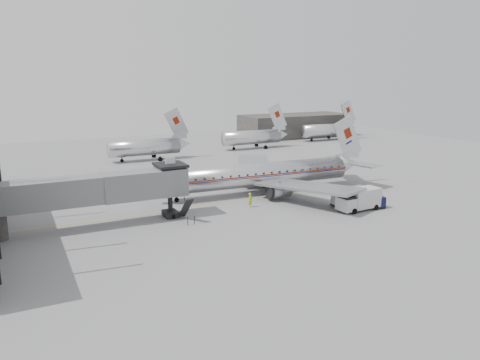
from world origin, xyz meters
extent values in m
plane|color=slate|center=(0.00, 0.00, 0.00)|extent=(160.00, 160.00, 0.00)
cube|color=#32302D|center=(45.00, 60.00, 3.00)|extent=(30.00, 12.00, 6.00)
cube|color=gold|center=(3.00, 6.00, 0.01)|extent=(60.00, 0.15, 0.01)
cube|color=#5C5F61|center=(-22.00, 3.60, 4.30)|extent=(12.00, 2.80, 3.00)
cube|color=#5C5F61|center=(-13.00, 3.60, 4.30)|extent=(8.00, 3.00, 3.10)
cube|color=#5C5F61|center=(-9.00, 4.00, 4.30)|extent=(3.20, 3.60, 3.20)
cube|color=black|center=(-9.00, 4.00, 6.20)|extent=(3.40, 3.80, 0.30)
cube|color=white|center=(-9.00, 4.00, 6.70)|extent=(1.20, 0.15, 0.80)
cylinder|color=black|center=(-9.30, 3.60, 1.40)|extent=(0.56, 0.56, 2.80)
cube|color=black|center=(-9.30, 3.60, 0.35)|extent=(1.60, 2.20, 0.70)
cylinder|color=black|center=(-9.30, 2.60, 0.30)|extent=(0.30, 0.60, 0.60)
cylinder|color=black|center=(-9.30, 4.60, 0.30)|extent=(0.30, 0.60, 0.60)
cube|color=black|center=(-8.20, 1.30, 1.50)|extent=(0.90, 3.20, 2.90)
cylinder|color=silver|center=(-2.00, 42.00, 2.60)|extent=(14.00, 3.20, 3.20)
cube|color=silver|center=(4.80, 42.00, 7.00)|extent=(5.17, 0.26, 6.52)
cylinder|color=black|center=(-6.50, 42.00, 0.50)|extent=(0.24, 0.24, 1.00)
cylinder|color=silver|center=(24.00, 46.00, 2.60)|extent=(14.00, 3.20, 3.20)
cube|color=silver|center=(30.80, 46.00, 7.00)|extent=(5.17, 0.26, 6.52)
cylinder|color=black|center=(19.50, 46.00, 0.50)|extent=(0.24, 0.24, 1.00)
cylinder|color=silver|center=(48.00, 50.00, 2.60)|extent=(14.00, 3.20, 3.20)
cube|color=silver|center=(54.80, 50.00, 7.00)|extent=(5.17, 0.26, 6.52)
cylinder|color=black|center=(43.50, 50.00, 0.50)|extent=(0.24, 0.24, 1.00)
cylinder|color=silver|center=(6.00, 9.00, 2.68)|extent=(26.94, 4.48, 3.31)
cone|color=silver|center=(-8.74, 9.65, 2.68)|extent=(2.82, 3.42, 3.31)
cone|color=silver|center=(21.01, 8.34, 3.04)|extent=(3.71, 3.30, 3.14)
cube|color=maroon|center=(6.00, 9.00, 2.91)|extent=(26.95, 4.53, 0.16)
cube|color=#0B0A5D|center=(6.00, 9.00, 2.70)|extent=(26.95, 4.53, 0.09)
cube|color=silver|center=(20.74, 8.35, 7.15)|extent=(5.49, 0.51, 6.87)
cube|color=gray|center=(9.03, 16.92, 2.41)|extent=(10.79, 14.99, 1.06)
cube|color=gray|center=(8.33, 0.84, 2.41)|extent=(9.82, 15.11, 1.06)
cylinder|color=gray|center=(6.65, 13.63, 1.30)|extent=(3.12, 2.01, 1.88)
cylinder|color=gray|center=(6.24, 4.34, 1.30)|extent=(3.12, 2.01, 1.88)
cylinder|color=black|center=(-6.51, 9.55, 0.58)|extent=(0.18, 0.18, 1.16)
cylinder|color=black|center=(7.89, 11.24, 0.63)|extent=(0.23, 0.23, 1.25)
cylinder|color=black|center=(7.89, 11.24, 0.40)|extent=(0.91, 0.35, 0.89)
cylinder|color=black|center=(7.68, 6.60, 0.63)|extent=(0.23, 0.23, 1.25)
cylinder|color=black|center=(7.68, 6.60, 0.40)|extent=(0.91, 0.35, 0.89)
cube|color=#BBBABC|center=(13.42, -4.19, 1.52)|extent=(4.19, 2.50, 2.37)
cube|color=#BBBABC|center=(10.61, -4.36, 1.07)|extent=(1.93, 2.25, 1.58)
cube|color=black|center=(10.61, -4.36, 1.75)|extent=(1.47, 2.00, 0.68)
cylinder|color=black|center=(11.01, -5.36, 0.36)|extent=(0.74, 0.32, 0.72)
cylinder|color=black|center=(10.88, -3.33, 0.36)|extent=(0.74, 0.32, 0.72)
cylinder|color=black|center=(14.61, -5.14, 0.36)|extent=(0.74, 0.32, 0.72)
cylinder|color=black|center=(14.49, -3.11, 0.36)|extent=(0.74, 0.32, 0.72)
cube|color=#0D1036|center=(15.38, -4.52, 0.84)|extent=(2.02, 1.67, 1.24)
cube|color=black|center=(15.38, -4.52, 0.18)|extent=(2.12, 1.78, 0.11)
cylinder|color=black|center=(14.58, -4.89, 0.13)|extent=(0.28, 0.16, 0.27)
cylinder|color=black|center=(15.97, -5.19, 0.13)|extent=(0.28, 0.16, 0.27)
cylinder|color=black|center=(14.80, -3.85, 0.13)|extent=(0.28, 0.16, 0.27)
cylinder|color=black|center=(16.19, -4.14, 0.13)|extent=(0.28, 0.16, 0.27)
cube|color=silver|center=(11.77, -1.89, 1.03)|extent=(2.39, 1.94, 1.52)
cube|color=black|center=(11.77, -1.89, 0.22)|extent=(2.52, 2.06, 0.13)
cylinder|color=black|center=(10.81, -2.41, 0.16)|extent=(0.34, 0.18, 0.33)
cylinder|color=black|center=(12.53, -2.67, 0.16)|extent=(0.34, 0.18, 0.33)
cylinder|color=black|center=(11.00, -1.12, 0.16)|extent=(0.34, 0.18, 0.33)
cylinder|color=black|center=(12.72, -1.38, 0.16)|extent=(0.34, 0.18, 0.33)
imported|color=#ADBE16|center=(1.14, 3.00, 0.93)|extent=(0.81, 0.75, 1.86)
camera|label=1|loc=(-25.71, -48.00, 16.54)|focal=35.00mm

